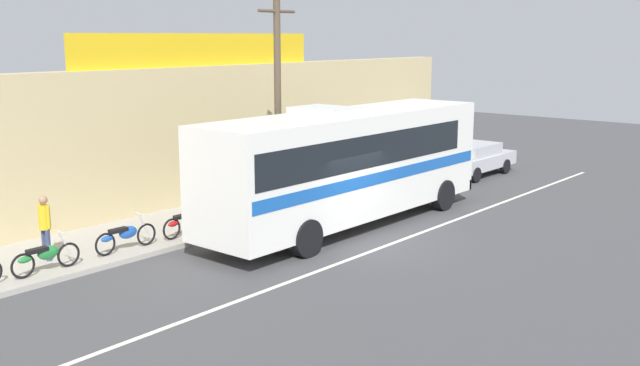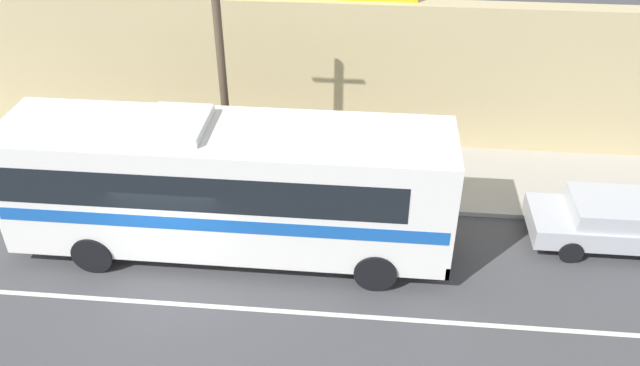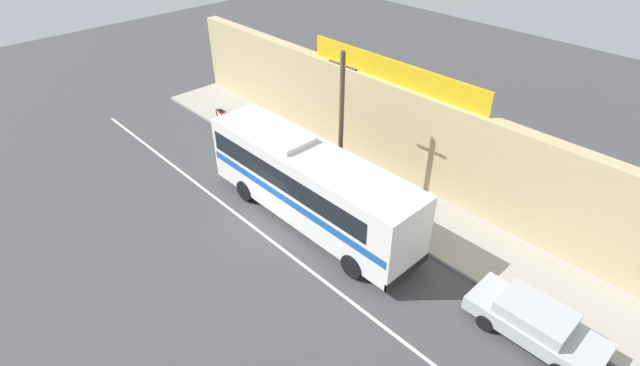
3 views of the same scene
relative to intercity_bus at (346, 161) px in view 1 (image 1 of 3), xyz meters
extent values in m
plane|color=#444447|center=(-1.17, -1.42, -2.07)|extent=(70.00, 70.00, 0.00)
cube|color=#A8A399|center=(-1.17, 3.78, -2.00)|extent=(30.00, 3.60, 0.14)
cube|color=tan|center=(-1.17, 5.93, 0.33)|extent=(30.00, 0.70, 4.80)
cube|color=gold|center=(-0.49, 5.93, 3.28)|extent=(10.38, 0.12, 1.10)
cube|color=silver|center=(-1.17, -2.22, -2.06)|extent=(30.00, 0.14, 0.01)
cube|color=white|center=(0.08, 0.00, -0.07)|extent=(11.01, 2.54, 3.10)
cube|color=black|center=(-0.36, 0.00, 0.48)|extent=(9.69, 2.56, 0.96)
cube|color=#1956B2|center=(0.08, 0.00, -0.37)|extent=(10.79, 2.56, 0.36)
cube|color=black|center=(5.55, 0.00, 0.38)|extent=(0.04, 2.29, 1.40)
cube|color=black|center=(5.54, 0.00, -1.44)|extent=(0.12, 2.54, 0.36)
cube|color=silver|center=(-1.02, 0.00, 1.60)|extent=(1.40, 1.78, 0.24)
cylinder|color=black|center=(3.82, 1.18, -1.55)|extent=(1.04, 0.32, 1.04)
cylinder|color=black|center=(3.82, -1.18, -1.55)|extent=(1.04, 0.32, 1.04)
cylinder|color=black|center=(-3.23, 1.18, -1.55)|extent=(1.04, 0.32, 1.04)
cylinder|color=black|center=(-3.23, -1.18, -1.55)|extent=(1.04, 0.32, 1.04)
cube|color=#B7BABF|center=(10.11, 1.13, -1.46)|extent=(4.53, 1.81, 0.56)
cube|color=#B7BABF|center=(10.01, 1.13, -0.94)|extent=(2.35, 1.63, 0.48)
cube|color=black|center=(10.88, 1.13, -0.97)|extent=(0.21, 1.52, 0.34)
cylinder|color=black|center=(11.42, 1.99, -1.76)|extent=(0.62, 0.20, 0.62)
cylinder|color=black|center=(11.42, 0.28, -1.76)|extent=(0.62, 0.20, 0.62)
cylinder|color=black|center=(8.79, 1.99, -1.76)|extent=(0.62, 0.20, 0.62)
cylinder|color=black|center=(8.79, 0.28, -1.76)|extent=(0.62, 0.20, 0.62)
cylinder|color=brown|center=(-0.46, 2.43, 1.59)|extent=(0.22, 0.22, 7.03)
cylinder|color=brown|center=(-0.46, 2.43, 4.50)|extent=(1.60, 0.10, 0.10)
torus|color=black|center=(-8.04, 2.51, -1.62)|extent=(0.62, 0.06, 0.62)
torus|color=black|center=(-9.24, 2.51, -1.62)|extent=(0.62, 0.06, 0.62)
cylinder|color=silver|center=(-8.12, 2.51, -1.32)|extent=(0.34, 0.04, 0.65)
cylinder|color=silver|center=(-8.22, 2.51, -1.00)|extent=(0.03, 0.56, 0.03)
ellipsoid|color=#237F38|center=(-8.58, 2.51, -1.44)|extent=(0.56, 0.22, 0.34)
cube|color=black|center=(-8.86, 2.51, -1.32)|extent=(0.52, 0.20, 0.10)
ellipsoid|color=#237F38|center=(-9.18, 2.51, -1.48)|extent=(0.36, 0.14, 0.16)
torus|color=black|center=(-5.61, 2.60, -1.62)|extent=(0.62, 0.06, 0.62)
torus|color=black|center=(-6.92, 2.60, -1.62)|extent=(0.62, 0.06, 0.62)
cylinder|color=silver|center=(-5.69, 2.60, -1.32)|extent=(0.34, 0.04, 0.65)
cylinder|color=silver|center=(-5.79, 2.60, -1.00)|extent=(0.03, 0.56, 0.03)
ellipsoid|color=#1E51B2|center=(-6.20, 2.60, -1.44)|extent=(0.56, 0.22, 0.34)
cube|color=black|center=(-6.50, 2.60, -1.32)|extent=(0.52, 0.20, 0.10)
ellipsoid|color=#1E51B2|center=(-6.86, 2.60, -1.48)|extent=(0.36, 0.14, 0.16)
torus|color=black|center=(-3.58, 2.51, -1.62)|extent=(0.62, 0.06, 0.62)
torus|color=black|center=(-4.80, 2.51, -1.62)|extent=(0.62, 0.06, 0.62)
cylinder|color=silver|center=(-3.66, 2.51, -1.32)|extent=(0.34, 0.04, 0.65)
cylinder|color=silver|center=(-3.76, 2.51, -1.00)|extent=(0.03, 0.56, 0.03)
ellipsoid|color=red|center=(-4.13, 2.51, -1.44)|extent=(0.56, 0.22, 0.34)
cube|color=black|center=(-4.41, 2.51, -1.32)|extent=(0.52, 0.20, 0.10)
ellipsoid|color=red|center=(-4.74, 2.51, -1.48)|extent=(0.36, 0.14, 0.16)
cylinder|color=navy|center=(-8.10, 3.53, -1.51)|extent=(0.13, 0.13, 0.82)
cylinder|color=navy|center=(-8.10, 3.35, -1.51)|extent=(0.13, 0.13, 0.82)
cylinder|color=gold|center=(-8.10, 3.44, -0.79)|extent=(0.30, 0.30, 0.62)
sphere|color=#A37556|center=(-8.10, 3.44, -0.34)|extent=(0.22, 0.22, 0.22)
cylinder|color=gold|center=(-8.10, 3.64, -0.76)|extent=(0.08, 0.08, 0.57)
cylinder|color=gold|center=(-8.10, 3.24, -0.76)|extent=(0.08, 0.08, 0.57)
camera|label=1|loc=(-17.47, -13.68, 3.76)|focal=41.27mm
camera|label=2|loc=(3.61, -13.14, 9.00)|focal=36.58mm
camera|label=3|loc=(12.81, -11.51, 11.71)|focal=26.90mm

